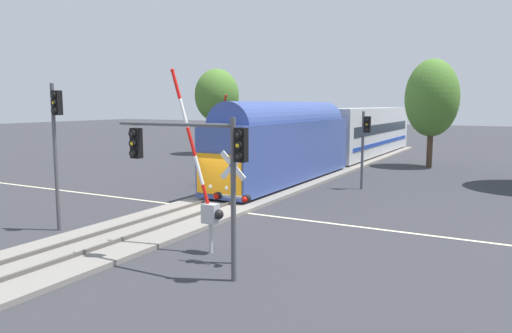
{
  "coord_description": "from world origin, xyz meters",
  "views": [
    {
      "loc": [
        13.82,
        -20.45,
        5.34
      ],
      "look_at": [
        1.34,
        2.36,
        2.0
      ],
      "focal_mm": 34.34,
      "sensor_mm": 36.0,
      "label": 1
    }
  ],
  "objects_px": {
    "crossing_gate_far": "(212,156)",
    "crossing_gate_near": "(207,196)",
    "commuter_train": "(336,134)",
    "pine_left_background": "(217,96)",
    "traffic_signal_near_right": "(196,157)",
    "crossing_signal_mast": "(233,194)",
    "elm_centre_background": "(432,98)",
    "traffic_signal_median": "(56,133)",
    "traffic_signal_far_side": "(365,137)"
  },
  "relations": [
    {
      "from": "crossing_gate_far",
      "to": "traffic_signal_far_side",
      "type": "distance_m",
      "value": 9.9
    },
    {
      "from": "commuter_train",
      "to": "pine_left_background",
      "type": "relative_size",
      "value": 4.36
    },
    {
      "from": "traffic_signal_median",
      "to": "traffic_signal_near_right",
      "type": "relative_size",
      "value": 1.25
    },
    {
      "from": "crossing_gate_far",
      "to": "traffic_signal_median",
      "type": "relative_size",
      "value": 0.96
    },
    {
      "from": "crossing_signal_mast",
      "to": "traffic_signal_near_right",
      "type": "distance_m",
      "value": 1.98
    },
    {
      "from": "crossing_gate_far",
      "to": "crossing_gate_near",
      "type": "bearing_deg",
      "value": -56.93
    },
    {
      "from": "crossing_signal_mast",
      "to": "elm_centre_background",
      "type": "height_order",
      "value": "elm_centre_background"
    },
    {
      "from": "crossing_gate_far",
      "to": "commuter_train",
      "type": "bearing_deg",
      "value": 72.12
    },
    {
      "from": "traffic_signal_median",
      "to": "traffic_signal_far_side",
      "type": "bearing_deg",
      "value": 62.49
    },
    {
      "from": "commuter_train",
      "to": "elm_centre_background",
      "type": "relative_size",
      "value": 4.33
    },
    {
      "from": "commuter_train",
      "to": "crossing_signal_mast",
      "type": "distance_m",
      "value": 26.36
    },
    {
      "from": "traffic_signal_median",
      "to": "traffic_signal_near_right",
      "type": "distance_m",
      "value": 8.36
    },
    {
      "from": "commuter_train",
      "to": "pine_left_background",
      "type": "height_order",
      "value": "pine_left_background"
    },
    {
      "from": "crossing_signal_mast",
      "to": "traffic_signal_median",
      "type": "distance_m",
      "value": 8.84
    },
    {
      "from": "crossing_gate_near",
      "to": "crossing_signal_mast",
      "type": "distance_m",
      "value": 1.65
    },
    {
      "from": "commuter_train",
      "to": "elm_centre_background",
      "type": "distance_m",
      "value": 8.48
    },
    {
      "from": "commuter_train",
      "to": "traffic_signal_near_right",
      "type": "bearing_deg",
      "value": -79.46
    },
    {
      "from": "crossing_gate_near",
      "to": "crossing_gate_far",
      "type": "bearing_deg",
      "value": 123.07
    },
    {
      "from": "traffic_signal_near_right",
      "to": "pine_left_background",
      "type": "distance_m",
      "value": 37.35
    },
    {
      "from": "pine_left_background",
      "to": "commuter_train",
      "type": "bearing_deg",
      "value": -16.43
    },
    {
      "from": "crossing_gate_far",
      "to": "pine_left_background",
      "type": "bearing_deg",
      "value": 122.18
    },
    {
      "from": "crossing_signal_mast",
      "to": "traffic_signal_far_side",
      "type": "bearing_deg",
      "value": 91.07
    },
    {
      "from": "pine_left_background",
      "to": "elm_centre_background",
      "type": "bearing_deg",
      "value": -1.39
    },
    {
      "from": "crossing_signal_mast",
      "to": "crossing_gate_near",
      "type": "bearing_deg",
      "value": 156.64
    },
    {
      "from": "pine_left_background",
      "to": "elm_centre_background",
      "type": "relative_size",
      "value": 0.99
    },
    {
      "from": "crossing_gate_near",
      "to": "elm_centre_background",
      "type": "relative_size",
      "value": 0.73
    },
    {
      "from": "commuter_train",
      "to": "crossing_gate_near",
      "type": "relative_size",
      "value": 5.94
    },
    {
      "from": "commuter_train",
      "to": "traffic_signal_far_side",
      "type": "xyz_separation_m",
      "value": [
        5.21,
        -9.54,
        0.49
      ]
    },
    {
      "from": "traffic_signal_near_right",
      "to": "elm_centre_background",
      "type": "distance_m",
      "value": 31.13
    },
    {
      "from": "crossing_signal_mast",
      "to": "pine_left_background",
      "type": "bearing_deg",
      "value": 123.99
    },
    {
      "from": "commuter_train",
      "to": "elm_centre_background",
      "type": "xyz_separation_m",
      "value": [
        6.93,
        3.84,
        3.02
      ]
    },
    {
      "from": "crossing_gate_near",
      "to": "traffic_signal_far_side",
      "type": "bearing_deg",
      "value": 85.64
    },
    {
      "from": "crossing_signal_mast",
      "to": "traffic_signal_near_right",
      "type": "relative_size",
      "value": 0.79
    },
    {
      "from": "crossing_signal_mast",
      "to": "pine_left_background",
      "type": "xyz_separation_m",
      "value": [
        -20.33,
        30.14,
        3.79
      ]
    },
    {
      "from": "traffic_signal_far_side",
      "to": "crossing_gate_far",
      "type": "bearing_deg",
      "value": -161.38
    },
    {
      "from": "crossing_gate_far",
      "to": "elm_centre_background",
      "type": "relative_size",
      "value": 0.65
    },
    {
      "from": "commuter_train",
      "to": "pine_left_background",
      "type": "distance_m",
      "value": 15.81
    },
    {
      "from": "crossing_gate_far",
      "to": "traffic_signal_near_right",
      "type": "distance_m",
      "value": 17.22
    },
    {
      "from": "crossing_gate_near",
      "to": "traffic_signal_median",
      "type": "relative_size",
      "value": 1.07
    },
    {
      "from": "traffic_signal_near_right",
      "to": "crossing_signal_mast",
      "type": "bearing_deg",
      "value": 71.72
    },
    {
      "from": "crossing_gate_near",
      "to": "crossing_signal_mast",
      "type": "bearing_deg",
      "value": -23.36
    },
    {
      "from": "elm_centre_background",
      "to": "traffic_signal_far_side",
      "type": "bearing_deg",
      "value": -97.34
    },
    {
      "from": "crossing_signal_mast",
      "to": "traffic_signal_far_side",
      "type": "height_order",
      "value": "traffic_signal_far_side"
    },
    {
      "from": "traffic_signal_median",
      "to": "pine_left_background",
      "type": "relative_size",
      "value": 0.69
    },
    {
      "from": "crossing_signal_mast",
      "to": "traffic_signal_median",
      "type": "bearing_deg",
      "value": 178.78
    },
    {
      "from": "traffic_signal_near_right",
      "to": "elm_centre_background",
      "type": "height_order",
      "value": "elm_centre_background"
    },
    {
      "from": "crossing_gate_near",
      "to": "traffic_signal_near_right",
      "type": "relative_size",
      "value": 1.33
    },
    {
      "from": "crossing_signal_mast",
      "to": "commuter_train",
      "type": "bearing_deg",
      "value": 102.07
    },
    {
      "from": "crossing_gate_near",
      "to": "crossing_gate_far",
      "type": "xyz_separation_m",
      "value": [
        -8.11,
        12.46,
        -0.15
      ]
    },
    {
      "from": "crossing_signal_mast",
      "to": "elm_centre_background",
      "type": "distance_m",
      "value": 29.84
    }
  ]
}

